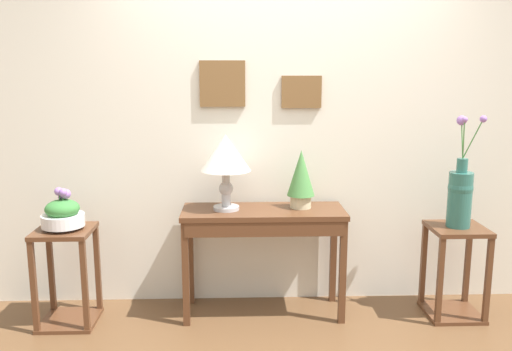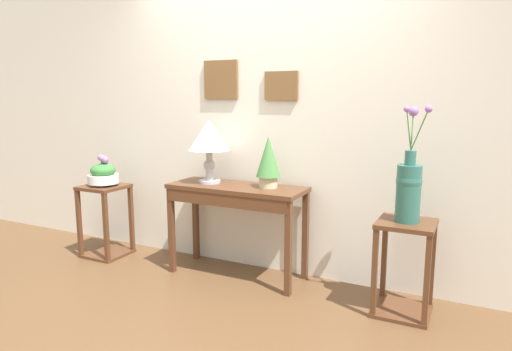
{
  "view_description": "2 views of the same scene",
  "coord_description": "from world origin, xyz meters",
  "px_view_note": "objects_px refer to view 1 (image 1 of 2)",
  "views": [
    {
      "loc": [
        -0.32,
        -2.57,
        1.7
      ],
      "look_at": [
        -0.2,
        1.02,
        1.0
      ],
      "focal_mm": 37.62,
      "sensor_mm": 36.0,
      "label": 1
    },
    {
      "loc": [
        1.6,
        -2.13,
        1.46
      ],
      "look_at": [
        0.02,
        1.03,
        0.86
      ],
      "focal_mm": 31.83,
      "sensor_mm": 36.0,
      "label": 2
    }
  ],
  "objects_px": {
    "table_lamp": "(226,156)",
    "pedestal_stand_right": "(454,271)",
    "potted_plant_on_console": "(301,177)",
    "console_table": "(264,226)",
    "flower_vase_tall_right": "(460,193)",
    "pedestal_stand_left": "(67,276)",
    "planter_bowl_wide_left": "(63,214)"
  },
  "relations": [
    {
      "from": "table_lamp",
      "to": "pedestal_stand_right",
      "type": "xyz_separation_m",
      "value": [
        1.6,
        -0.08,
        -0.81
      ]
    },
    {
      "from": "potted_plant_on_console",
      "to": "pedestal_stand_right",
      "type": "relative_size",
      "value": 0.62
    },
    {
      "from": "potted_plant_on_console",
      "to": "pedestal_stand_right",
      "type": "distance_m",
      "value": 1.27
    },
    {
      "from": "console_table",
      "to": "potted_plant_on_console",
      "type": "bearing_deg",
      "value": 13.43
    },
    {
      "from": "flower_vase_tall_right",
      "to": "console_table",
      "type": "bearing_deg",
      "value": 177.54
    },
    {
      "from": "potted_plant_on_console",
      "to": "table_lamp",
      "type": "bearing_deg",
      "value": -175.71
    },
    {
      "from": "potted_plant_on_console",
      "to": "flower_vase_tall_right",
      "type": "xyz_separation_m",
      "value": [
        1.08,
        -0.12,
        -0.09
      ]
    },
    {
      "from": "pedestal_stand_left",
      "to": "planter_bowl_wide_left",
      "type": "distance_m",
      "value": 0.44
    },
    {
      "from": "pedestal_stand_left",
      "to": "potted_plant_on_console",
      "type": "bearing_deg",
      "value": 5.35
    },
    {
      "from": "potted_plant_on_console",
      "to": "planter_bowl_wide_left",
      "type": "xyz_separation_m",
      "value": [
        -1.6,
        -0.15,
        -0.21
      ]
    },
    {
      "from": "table_lamp",
      "to": "pedestal_stand_right",
      "type": "height_order",
      "value": "table_lamp"
    },
    {
      "from": "console_table",
      "to": "planter_bowl_wide_left",
      "type": "distance_m",
      "value": 1.35
    },
    {
      "from": "pedestal_stand_left",
      "to": "flower_vase_tall_right",
      "type": "height_order",
      "value": "flower_vase_tall_right"
    },
    {
      "from": "potted_plant_on_console",
      "to": "pedestal_stand_left",
      "type": "xyz_separation_m",
      "value": [
        -1.6,
        -0.15,
        -0.65
      ]
    },
    {
      "from": "console_table",
      "to": "planter_bowl_wide_left",
      "type": "relative_size",
      "value": 3.95
    },
    {
      "from": "console_table",
      "to": "pedestal_stand_right",
      "type": "xyz_separation_m",
      "value": [
        1.34,
        -0.06,
        -0.33
      ]
    },
    {
      "from": "pedestal_stand_left",
      "to": "planter_bowl_wide_left",
      "type": "relative_size",
      "value": 2.36
    },
    {
      "from": "potted_plant_on_console",
      "to": "pedestal_stand_right",
      "type": "bearing_deg",
      "value": -6.4
    },
    {
      "from": "table_lamp",
      "to": "flower_vase_tall_right",
      "type": "bearing_deg",
      "value": -2.92
    },
    {
      "from": "console_table",
      "to": "pedestal_stand_right",
      "type": "height_order",
      "value": "console_table"
    },
    {
      "from": "table_lamp",
      "to": "pedestal_stand_left",
      "type": "height_order",
      "value": "table_lamp"
    },
    {
      "from": "pedestal_stand_left",
      "to": "flower_vase_tall_right",
      "type": "distance_m",
      "value": 2.74
    },
    {
      "from": "planter_bowl_wide_left",
      "to": "console_table",
      "type": "bearing_deg",
      "value": 3.73
    },
    {
      "from": "planter_bowl_wide_left",
      "to": "pedestal_stand_right",
      "type": "xyz_separation_m",
      "value": [
        2.68,
        0.03,
        -0.45
      ]
    },
    {
      "from": "table_lamp",
      "to": "pedestal_stand_left",
      "type": "distance_m",
      "value": 1.35
    },
    {
      "from": "pedestal_stand_left",
      "to": "flower_vase_tall_right",
      "type": "relative_size",
      "value": 0.87
    },
    {
      "from": "planter_bowl_wide_left",
      "to": "flower_vase_tall_right",
      "type": "height_order",
      "value": "flower_vase_tall_right"
    },
    {
      "from": "table_lamp",
      "to": "potted_plant_on_console",
      "type": "xyz_separation_m",
      "value": [
        0.52,
        0.04,
        -0.15
      ]
    },
    {
      "from": "potted_plant_on_console",
      "to": "flower_vase_tall_right",
      "type": "height_order",
      "value": "flower_vase_tall_right"
    },
    {
      "from": "pedestal_stand_left",
      "to": "table_lamp",
      "type": "bearing_deg",
      "value": 5.87
    },
    {
      "from": "table_lamp",
      "to": "flower_vase_tall_right",
      "type": "relative_size",
      "value": 0.68
    },
    {
      "from": "planter_bowl_wide_left",
      "to": "potted_plant_on_console",
      "type": "bearing_deg",
      "value": 5.35
    }
  ]
}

